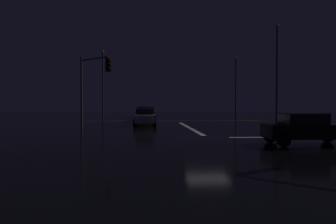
# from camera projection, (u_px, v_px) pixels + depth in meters

# --- Properties ---
(ground) EXTENTS (120.00, 120.00, 0.10)m
(ground) POSITION_uv_depth(u_px,v_px,m) (208.00, 138.00, 20.96)
(ground) COLOR black
(stop_line_north) EXTENTS (0.35, 14.80, 0.01)m
(stop_line_north) POSITION_uv_depth(u_px,v_px,m) (189.00, 128.00, 29.56)
(stop_line_north) COLOR white
(stop_line_north) RESTS_ON ground
(centre_line_ns) EXTENTS (22.00, 0.15, 0.01)m
(centre_line_ns) POSITION_uv_depth(u_px,v_px,m) (176.00, 121.00, 41.13)
(centre_line_ns) COLOR yellow
(centre_line_ns) RESTS_ON ground
(sedan_silver) EXTENTS (2.02, 4.33, 1.57)m
(sedan_silver) POSITION_uv_depth(u_px,v_px,m) (145.00, 117.00, 32.33)
(sedan_silver) COLOR #B7B7BC
(sedan_silver) RESTS_ON ground
(sedan_orange) EXTENTS (2.02, 4.33, 1.57)m
(sedan_orange) POSITION_uv_depth(u_px,v_px,m) (145.00, 115.00, 38.19)
(sedan_orange) COLOR #C66014
(sedan_orange) RESTS_ON ground
(sedan_red) EXTENTS (2.02, 4.33, 1.57)m
(sedan_red) POSITION_uv_depth(u_px,v_px,m) (147.00, 113.00, 43.79)
(sedan_red) COLOR maroon
(sedan_red) RESTS_ON ground
(sedan_blue) EXTENTS (2.02, 4.33, 1.57)m
(sedan_blue) POSITION_uv_depth(u_px,v_px,m) (143.00, 112.00, 49.34)
(sedan_blue) COLOR navy
(sedan_blue) RESTS_ON ground
(sedan_white) EXTENTS (2.02, 4.33, 1.57)m
(sedan_white) POSITION_uv_depth(u_px,v_px,m) (144.00, 111.00, 54.57)
(sedan_white) COLOR silver
(sedan_white) RESTS_ON ground
(sedan_black_crossing) EXTENTS (4.33, 2.02, 1.57)m
(sedan_black_crossing) POSITION_uv_depth(u_px,v_px,m) (306.00, 128.00, 17.54)
(sedan_black_crossing) COLOR black
(sedan_black_crossing) RESTS_ON ground
(traffic_signal_nw) EXTENTS (2.82, 2.82, 5.93)m
(traffic_signal_nw) POSITION_uv_depth(u_px,v_px,m) (93.00, 78.00, 28.23)
(traffic_signal_nw) COLOR #4C4C51
(traffic_signal_nw) RESTS_ON ground
(streetlamp_right_near) EXTENTS (0.44, 0.44, 10.10)m
(streetlamp_right_near) POSITION_uv_depth(u_px,v_px,m) (277.00, 67.00, 35.66)
(streetlamp_right_near) COLOR #424247
(streetlamp_right_near) RESTS_ON ground
(streetlamp_right_far) EXTENTS (0.44, 0.44, 8.87)m
(streetlamp_right_far) POSITION_uv_depth(u_px,v_px,m) (236.00, 82.00, 51.64)
(streetlamp_right_far) COLOR #424247
(streetlamp_right_far) RESTS_ON ground
(streetlamp_left_far) EXTENTS (0.44, 0.44, 9.65)m
(streetlamp_left_far) POSITION_uv_depth(u_px,v_px,m) (103.00, 79.00, 50.31)
(streetlamp_left_far) COLOR #424247
(streetlamp_left_far) RESTS_ON ground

